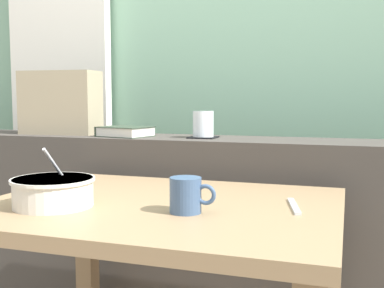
# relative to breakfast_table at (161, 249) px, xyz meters

# --- Properties ---
(outdoor_backdrop) EXTENTS (4.80, 0.08, 2.80)m
(outdoor_backdrop) POSITION_rel_breakfast_table_xyz_m (-0.09, 1.10, 0.80)
(outdoor_backdrop) COLOR #84B293
(outdoor_backdrop) RESTS_ON ground
(curtain_left_panel) EXTENTS (0.56, 0.06, 2.50)m
(curtain_left_panel) POSITION_rel_breakfast_table_xyz_m (-0.96, 1.00, 0.65)
(curtain_left_panel) COLOR silver
(curtain_left_panel) RESTS_ON ground
(dark_console_ledge) EXTENTS (2.80, 0.30, 0.85)m
(dark_console_ledge) POSITION_rel_breakfast_table_xyz_m (-0.09, 0.57, -0.17)
(dark_console_ledge) COLOR #423D38
(dark_console_ledge) RESTS_ON ground
(breakfast_table) EXTENTS (0.92, 0.71, 0.73)m
(breakfast_table) POSITION_rel_breakfast_table_xyz_m (0.00, 0.00, 0.00)
(breakfast_table) COLOR #826849
(breakfast_table) RESTS_ON ground
(coaster_square) EXTENTS (0.10, 0.10, 0.00)m
(coaster_square) POSITION_rel_breakfast_table_xyz_m (-0.05, 0.56, 0.25)
(coaster_square) COLOR black
(coaster_square) RESTS_ON dark_console_ledge
(juice_glass) EXTENTS (0.08, 0.08, 0.10)m
(juice_glass) POSITION_rel_breakfast_table_xyz_m (-0.05, 0.56, 0.30)
(juice_glass) COLOR white
(juice_glass) RESTS_ON coaster_square
(closed_book) EXTENTS (0.22, 0.19, 0.04)m
(closed_book) POSITION_rel_breakfast_table_xyz_m (-0.37, 0.53, 0.27)
(closed_book) COLOR #334233
(closed_book) RESTS_ON dark_console_ledge
(throw_pillow) EXTENTS (0.33, 0.16, 0.26)m
(throw_pillow) POSITION_rel_breakfast_table_xyz_m (-0.68, 0.57, 0.38)
(throw_pillow) COLOR tan
(throw_pillow) RESTS_ON dark_console_ledge
(soup_bowl) EXTENTS (0.21, 0.21, 0.15)m
(soup_bowl) POSITION_rel_breakfast_table_xyz_m (-0.24, -0.13, 0.16)
(soup_bowl) COLOR silver
(soup_bowl) RESTS_ON breakfast_table
(fork_utensil) EXTENTS (0.05, 0.17, 0.01)m
(fork_utensil) POSITION_rel_breakfast_table_xyz_m (0.34, 0.05, 0.13)
(fork_utensil) COLOR silver
(fork_utensil) RESTS_ON breakfast_table
(ceramic_mug) EXTENTS (0.11, 0.08, 0.08)m
(ceramic_mug) POSITION_rel_breakfast_table_xyz_m (0.10, -0.09, 0.17)
(ceramic_mug) COLOR #3D567A
(ceramic_mug) RESTS_ON breakfast_table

